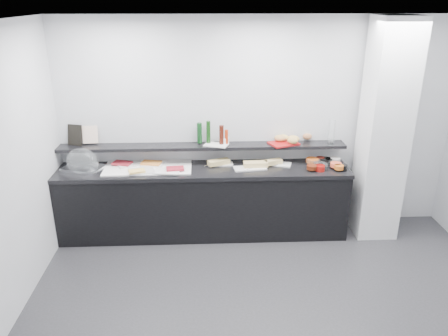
{
  "coord_description": "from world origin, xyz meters",
  "views": [
    {
      "loc": [
        -0.66,
        -3.33,
        2.89
      ],
      "look_at": [
        -0.45,
        1.45,
        1.0
      ],
      "focal_mm": 35.0,
      "sensor_mm": 36.0,
      "label": 1
    }
  ],
  "objects_px": {
    "sandwich_plate_mid": "(250,168)",
    "condiment_tray": "(216,145)",
    "bread_tray": "(284,143)",
    "carafe": "(332,132)",
    "cloche_base": "(84,168)",
    "framed_print": "(75,135)"
  },
  "relations": [
    {
      "from": "framed_print",
      "to": "condiment_tray",
      "type": "relative_size",
      "value": 0.9
    },
    {
      "from": "condiment_tray",
      "to": "bread_tray",
      "type": "bearing_deg",
      "value": 20.78
    },
    {
      "from": "cloche_base",
      "to": "sandwich_plate_mid",
      "type": "bearing_deg",
      "value": 17.93
    },
    {
      "from": "sandwich_plate_mid",
      "to": "carafe",
      "type": "xyz_separation_m",
      "value": [
        1.04,
        0.2,
        0.39
      ]
    },
    {
      "from": "condiment_tray",
      "to": "sandwich_plate_mid",
      "type": "bearing_deg",
      "value": -3.91
    },
    {
      "from": "sandwich_plate_mid",
      "to": "condiment_tray",
      "type": "distance_m",
      "value": 0.51
    },
    {
      "from": "cloche_base",
      "to": "bread_tray",
      "type": "bearing_deg",
      "value": 22.67
    },
    {
      "from": "framed_print",
      "to": "condiment_tray",
      "type": "xyz_separation_m",
      "value": [
        1.76,
        -0.09,
        -0.12
      ]
    },
    {
      "from": "bread_tray",
      "to": "framed_print",
      "type": "bearing_deg",
      "value": 156.21
    },
    {
      "from": "condiment_tray",
      "to": "cloche_base",
      "type": "bearing_deg",
      "value": -155.56
    },
    {
      "from": "sandwich_plate_mid",
      "to": "condiment_tray",
      "type": "bearing_deg",
      "value": 149.06
    },
    {
      "from": "cloche_base",
      "to": "bread_tray",
      "type": "relative_size",
      "value": 1.35
    },
    {
      "from": "framed_print",
      "to": "carafe",
      "type": "height_order",
      "value": "carafe"
    },
    {
      "from": "cloche_base",
      "to": "framed_print",
      "type": "height_order",
      "value": "framed_print"
    },
    {
      "from": "cloche_base",
      "to": "framed_print",
      "type": "bearing_deg",
      "value": 138.68
    },
    {
      "from": "sandwich_plate_mid",
      "to": "condiment_tray",
      "type": "xyz_separation_m",
      "value": [
        -0.41,
        0.18,
        0.25
      ]
    },
    {
      "from": "condiment_tray",
      "to": "bread_tray",
      "type": "relative_size",
      "value": 0.83
    },
    {
      "from": "bread_tray",
      "to": "carafe",
      "type": "relative_size",
      "value": 1.15
    },
    {
      "from": "framed_print",
      "to": "bread_tray",
      "type": "height_order",
      "value": "framed_print"
    },
    {
      "from": "carafe",
      "to": "cloche_base",
      "type": "bearing_deg",
      "value": -177.39
    },
    {
      "from": "bread_tray",
      "to": "carafe",
      "type": "height_order",
      "value": "carafe"
    },
    {
      "from": "condiment_tray",
      "to": "bread_tray",
      "type": "height_order",
      "value": "bread_tray"
    }
  ]
}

